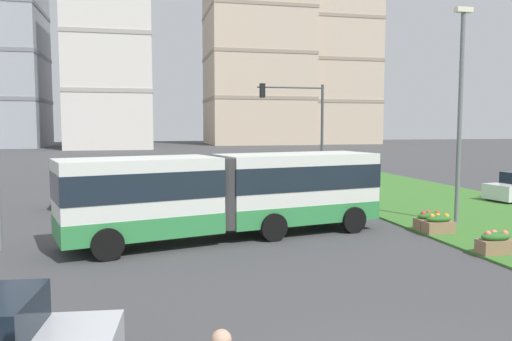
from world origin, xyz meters
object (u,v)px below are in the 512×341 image
(flower_planter_2, at_px, (495,243))
(flower_planter_4, at_px, (430,221))
(articulated_bus, at_px, (228,193))
(streetlight_median, at_px, (460,107))
(apartment_tower_westcentre, at_px, (109,42))
(car_maroon_sedan, at_px, (99,192))
(flower_planter_3, at_px, (439,224))
(traffic_light_far_right, at_px, (302,120))
(apartment_tower_eastcentre, at_px, (330,64))
(apartment_tower_centre, at_px, (257,59))

(flower_planter_2, relative_size, flower_planter_4, 1.00)
(articulated_bus, distance_m, streetlight_median, 10.14)
(articulated_bus, bearing_deg, apartment_tower_westcentre, 96.18)
(articulated_bus, xyz_separation_m, flower_planter_4, (7.72, -0.69, -1.23))
(flower_planter_2, distance_m, apartment_tower_westcentre, 86.19)
(car_maroon_sedan, height_order, flower_planter_4, car_maroon_sedan)
(flower_planter_3, height_order, streetlight_median, streetlight_median)
(traffic_light_far_right, relative_size, apartment_tower_eastcentre, 0.18)
(flower_planter_4, height_order, streetlight_median, streetlight_median)
(flower_planter_3, xyz_separation_m, apartment_tower_centre, (14.54, 94.89, 18.52))
(car_maroon_sedan, relative_size, apartment_tower_eastcentre, 0.12)
(flower_planter_2, bearing_deg, car_maroon_sedan, 135.12)
(flower_planter_4, xyz_separation_m, apartment_tower_eastcentre, (31.61, 93.74, 17.67))
(flower_planter_3, bearing_deg, flower_planter_4, 90.00)
(apartment_tower_westcentre, bearing_deg, apartment_tower_eastcentre, 17.31)
(traffic_light_far_right, xyz_separation_m, apartment_tower_centre, (16.18, 83.34, 14.54))
(car_maroon_sedan, xyz_separation_m, apartment_tower_centre, (27.43, 85.17, 18.19))
(articulated_bus, relative_size, apartment_tower_centre, 0.32)
(apartment_tower_centre, relative_size, apartment_tower_eastcentre, 1.05)
(car_maroon_sedan, distance_m, apartment_tower_eastcentre, 97.17)
(streetlight_median, height_order, apartment_tower_eastcentre, apartment_tower_eastcentre)
(flower_planter_3, relative_size, apartment_tower_eastcentre, 0.03)
(apartment_tower_westcentre, bearing_deg, flower_planter_2, -78.91)
(articulated_bus, distance_m, flower_planter_3, 7.92)
(articulated_bus, relative_size, car_maroon_sedan, 2.68)
(streetlight_median, bearing_deg, flower_planter_3, -138.31)
(flower_planter_2, distance_m, apartment_tower_eastcentre, 103.97)
(articulated_bus, height_order, apartment_tower_eastcentre, apartment_tower_eastcentre)
(traffic_light_far_right, relative_size, apartment_tower_centre, 0.17)
(flower_planter_3, bearing_deg, articulated_bus, 170.52)
(flower_planter_4, bearing_deg, apartment_tower_eastcentre, 71.37)
(articulated_bus, bearing_deg, streetlight_median, 2.40)
(articulated_bus, height_order, streetlight_median, streetlight_median)
(traffic_light_far_right, bearing_deg, flower_planter_4, -81.48)
(flower_planter_3, height_order, apartment_tower_eastcentre, apartment_tower_eastcentre)
(articulated_bus, bearing_deg, flower_planter_2, -29.73)
(flower_planter_4, distance_m, apartment_tower_centre, 97.18)
(streetlight_median, xyz_separation_m, apartment_tower_westcentre, (-18.08, 77.75, 14.32))
(car_maroon_sedan, relative_size, flower_planter_2, 4.08)
(flower_planter_3, distance_m, apartment_tower_westcentre, 83.21)
(flower_planter_3, height_order, apartment_tower_westcentre, apartment_tower_westcentre)
(flower_planter_2, height_order, traffic_light_far_right, traffic_light_far_right)
(articulated_bus, relative_size, streetlight_median, 1.37)
(apartment_tower_centre, bearing_deg, flower_planter_2, -98.44)
(streetlight_median, relative_size, apartment_tower_eastcentre, 0.24)
(car_maroon_sedan, xyz_separation_m, apartment_tower_westcentre, (-3.29, 69.72, 18.40))
(streetlight_median, relative_size, apartment_tower_centre, 0.23)
(apartment_tower_centre, bearing_deg, apartment_tower_eastcentre, -1.84)
(flower_planter_4, distance_m, apartment_tower_westcentre, 82.64)
(flower_planter_4, xyz_separation_m, streetlight_median, (1.90, 1.09, 4.41))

